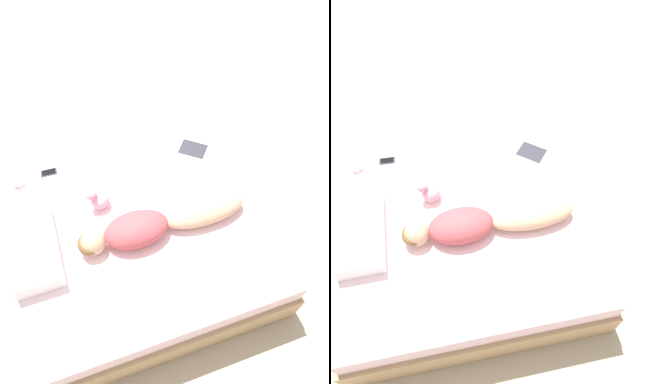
% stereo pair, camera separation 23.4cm
% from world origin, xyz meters
% --- Properties ---
extents(ground_plane, '(12.00, 12.00, 0.00)m').
position_xyz_m(ground_plane, '(0.00, 0.00, 0.00)').
color(ground_plane, '#B7A88E').
extents(bed, '(1.91, 2.02, 0.53)m').
position_xyz_m(bed, '(0.00, 0.00, 0.26)').
color(bed, tan).
rests_on(bed, ground_plane).
extents(person, '(0.30, 1.31, 0.20)m').
position_xyz_m(person, '(-0.13, -0.15, 0.62)').
color(person, tan).
rests_on(person, bed).
extents(open_magazine, '(0.64, 0.60, 0.01)m').
position_xyz_m(open_magazine, '(0.44, -0.62, 0.53)').
color(open_magazine, silver).
rests_on(open_magazine, bed).
extents(coffee_mug, '(0.13, 0.09, 0.08)m').
position_xyz_m(coffee_mug, '(0.67, 0.82, 0.57)').
color(coffee_mug, white).
rests_on(coffee_mug, bed).
extents(cell_phone, '(0.08, 0.14, 0.01)m').
position_xyz_m(cell_phone, '(0.70, 0.56, 0.53)').
color(cell_phone, '#333842').
rests_on(cell_phone, bed).
extents(plush_toy, '(0.16, 0.17, 0.21)m').
position_xyz_m(plush_toy, '(0.23, 0.23, 0.61)').
color(plush_toy, '#DB9EB2').
rests_on(plush_toy, bed).
extents(pillow, '(0.68, 0.34, 0.15)m').
position_xyz_m(pillow, '(-0.01, 0.77, 0.60)').
color(pillow, white).
rests_on(pillow, bed).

